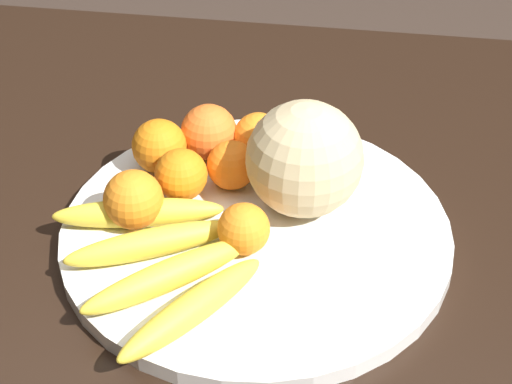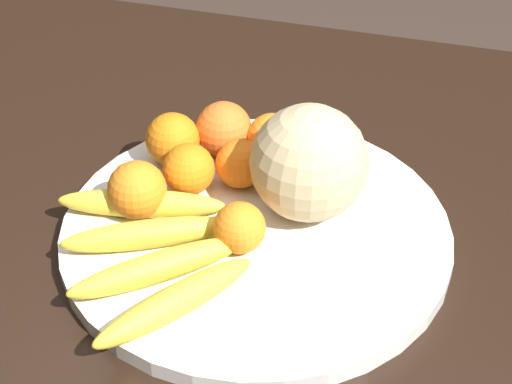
% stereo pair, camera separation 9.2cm
% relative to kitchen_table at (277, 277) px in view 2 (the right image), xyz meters
% --- Properties ---
extents(kitchen_table, '(1.47, 0.97, 0.71)m').
position_rel_kitchen_table_xyz_m(kitchen_table, '(0.00, 0.00, 0.00)').
color(kitchen_table, black).
rests_on(kitchen_table, ground_plane).
extents(fruit_bowl, '(0.44, 0.44, 0.02)m').
position_rel_kitchen_table_xyz_m(fruit_bowl, '(-0.02, -0.04, 0.10)').
color(fruit_bowl, white).
rests_on(fruit_bowl, kitchen_table).
extents(melon, '(0.13, 0.13, 0.13)m').
position_rel_kitchen_table_xyz_m(melon, '(0.03, 0.01, 0.17)').
color(melon, '#C6B284').
rests_on(melon, fruit_bowl).
extents(banana_bunch, '(0.25, 0.26, 0.03)m').
position_rel_kitchen_table_xyz_m(banana_bunch, '(-0.10, -0.12, 0.12)').
color(banana_bunch, brown).
rests_on(banana_bunch, fruit_bowl).
extents(orange_front_left, '(0.07, 0.07, 0.07)m').
position_rel_kitchen_table_xyz_m(orange_front_left, '(-0.15, 0.06, 0.14)').
color(orange_front_left, orange).
rests_on(orange_front_left, fruit_bowl).
extents(orange_front_right, '(0.06, 0.06, 0.06)m').
position_rel_kitchen_table_xyz_m(orange_front_right, '(-0.11, 0.01, 0.14)').
color(orange_front_right, orange).
rests_on(orange_front_right, fruit_bowl).
extents(orange_mid_center, '(0.06, 0.06, 0.06)m').
position_rel_kitchen_table_xyz_m(orange_mid_center, '(-0.03, 0.09, 0.14)').
color(orange_mid_center, orange).
rests_on(orange_mid_center, fruit_bowl).
extents(orange_back_left, '(0.07, 0.07, 0.07)m').
position_rel_kitchen_table_xyz_m(orange_back_left, '(-0.15, -0.05, 0.14)').
color(orange_back_left, orange).
rests_on(orange_back_left, fruit_bowl).
extents(orange_back_right, '(0.06, 0.06, 0.06)m').
position_rel_kitchen_table_xyz_m(orange_back_right, '(-0.06, 0.04, 0.13)').
color(orange_back_right, orange).
rests_on(orange_back_right, fruit_bowl).
extents(orange_top_small, '(0.07, 0.07, 0.07)m').
position_rel_kitchen_table_xyz_m(orange_top_small, '(-0.09, 0.09, 0.14)').
color(orange_top_small, orange).
rests_on(orange_top_small, fruit_bowl).
extents(orange_side_extra, '(0.06, 0.06, 0.06)m').
position_rel_kitchen_table_xyz_m(orange_side_extra, '(-0.02, -0.07, 0.13)').
color(orange_side_extra, orange).
rests_on(orange_side_extra, fruit_bowl).
extents(produce_tag, '(0.09, 0.04, 0.00)m').
position_rel_kitchen_table_xyz_m(produce_tag, '(-0.09, -0.03, 0.11)').
color(produce_tag, white).
rests_on(produce_tag, fruit_bowl).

